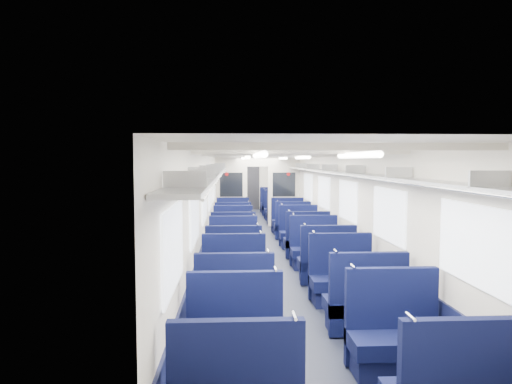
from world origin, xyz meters
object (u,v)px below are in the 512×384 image
Objects in this scene: seat_6 at (234,283)px; seat_23 at (277,211)px; seat_14 at (233,235)px; seat_26 at (233,205)px; seat_27 at (272,205)px; seat_18 at (233,222)px; seat_11 at (314,251)px; seat_20 at (233,214)px; seat_5 at (365,307)px; seat_17 at (292,227)px; seat_7 at (342,281)px; seat_10 at (233,253)px; seat_25 at (274,207)px; seat_9 at (327,265)px; seat_3 at (395,340)px; seat_8 at (234,265)px; seat_12 at (233,244)px; seat_15 at (299,234)px; seat_2 at (235,347)px; seat_4 at (234,308)px; bulkhead at (258,190)px; seat_13 at (307,243)px; seat_24 at (233,207)px; seat_22 at (233,210)px; seat_21 at (281,214)px; end_door at (251,187)px; seat_19 at (288,222)px; seat_16 at (233,228)px.

seat_6 is 1.00× the size of seat_23.
seat_14 is 5.71m from seat_23.
seat_26 is 1.66m from seat_27.
seat_6 is at bearing -90.00° from seat_18.
seat_11 is 1.00× the size of seat_20.
seat_26 is (-1.66, 13.56, 0.00)m from seat_5.
seat_7 is at bearing -90.00° from seat_17.
seat_10 is 1.00× the size of seat_25.
seat_5 and seat_14 have the same top height.
seat_9 and seat_11 have the same top height.
seat_3 is 1.00× the size of seat_23.
seat_17 is at bearing 90.00° from seat_7.
seat_3 is 1.00× the size of seat_20.
seat_8 and seat_12 have the same top height.
seat_20 is at bearing 117.51° from seat_17.
seat_12 is at bearing -123.58° from seat_17.
seat_15 and seat_25 have the same top height.
seat_2 is 1.00× the size of seat_15.
seat_15 is at bearing 73.71° from seat_4.
seat_6 is at bearing -95.73° from bulkhead.
seat_2 is 1.00× the size of seat_6.
seat_14 is (0.00, 3.31, 0.00)m from seat_8.
seat_10 is at bearing -148.57° from seat_13.
seat_11 is (0.00, 4.63, 0.00)m from seat_3.
bulkhead is 3.98m from seat_15.
seat_10 is 1.00× the size of seat_24.
seat_5 and seat_22 have the same top height.
seat_10 is 1.00× the size of seat_21.
seat_21 is 2.47m from seat_25.
seat_21 is (0.00, 6.44, 0.00)m from seat_11.
seat_22 is at bearing 90.00° from seat_18.
seat_17 is 1.00× the size of seat_24.
seat_18 and seat_21 have the same top height.
seat_26 is (-0.83, -1.35, -0.66)m from end_door.
seat_23 is at bearing 63.27° from bulkhead.
seat_4 is at bearing -97.03° from seat_27.
seat_5 is at bearing -90.00° from seat_13.
seat_7 is 1.00× the size of seat_24.
seat_19 and seat_23 have the same top height.
seat_11 is 6.83m from seat_20.
seat_6 is at bearing -98.42° from seat_25.
seat_15 is (1.66, 6.88, 0.00)m from seat_2.
seat_15 is 2.27m from seat_19.
seat_11 and seat_16 have the same top height.
seat_3 is 12.51m from seat_22.
seat_11 is at bearing -90.00° from seat_23.
seat_22 is at bearing 97.63° from seat_3.
seat_8 is at bearing -106.51° from seat_19.
seat_6 is (0.00, 1.20, 0.00)m from seat_4.
seat_16 is (0.00, 1.14, 0.00)m from seat_14.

